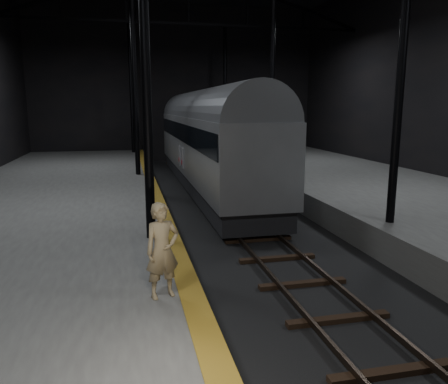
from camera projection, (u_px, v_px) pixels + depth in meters
name	position (u px, v px, depth m)	size (l,w,h in m)	color
ground	(243.00, 226.00, 17.25)	(44.00, 44.00, 0.00)	black
platform_left	(40.00, 225.00, 15.54)	(9.00, 43.80, 1.00)	#4A4A47
platform_right	(411.00, 205.00, 18.77)	(9.00, 43.80, 1.00)	#4A4A47
tactile_strip	(160.00, 205.00, 16.36)	(0.50, 43.80, 0.01)	brown
track	(243.00, 224.00, 17.24)	(2.40, 43.00, 0.24)	#3F3328
train	(207.00, 136.00, 24.07)	(3.05, 20.37, 5.45)	#9FA3A7
woman	(162.00, 250.00, 8.37)	(0.69, 0.45, 1.88)	#927E59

